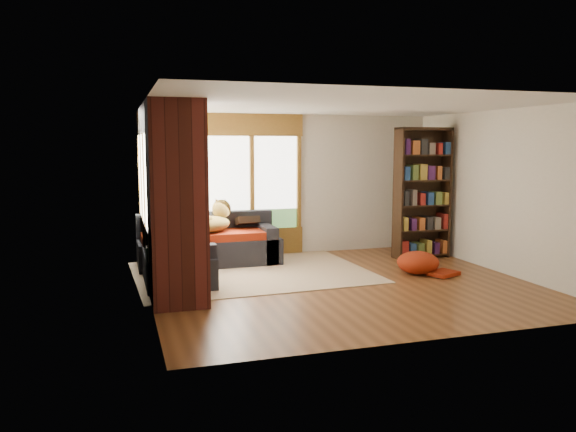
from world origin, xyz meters
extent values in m
plane|color=#593118|center=(0.00, 0.00, 0.00)|extent=(5.50, 5.50, 0.00)
plane|color=white|center=(0.00, 0.00, 2.60)|extent=(5.50, 5.50, 0.00)
cube|color=silver|center=(0.00, 2.50, 1.30)|extent=(5.50, 0.04, 2.60)
cube|color=silver|center=(0.00, -2.50, 1.30)|extent=(5.50, 0.04, 2.60)
cube|color=silver|center=(-2.75, 0.00, 1.30)|extent=(0.04, 5.00, 2.60)
cube|color=silver|center=(2.75, 0.00, 1.30)|extent=(0.04, 5.00, 2.60)
cube|color=olive|center=(-1.20, 2.47, 1.35)|extent=(2.82, 0.10, 1.90)
cube|color=white|center=(-1.20, 2.47, 1.35)|extent=(2.54, 0.09, 1.62)
cube|color=olive|center=(-2.72, 1.20, 1.35)|extent=(0.10, 2.62, 1.90)
cube|color=white|center=(-2.72, 1.20, 1.35)|extent=(0.09, 2.36, 1.62)
cube|color=#84975A|center=(-2.69, 2.03, 1.75)|extent=(0.03, 0.72, 0.90)
cube|color=#471914|center=(-2.40, -0.35, 1.30)|extent=(0.70, 0.70, 2.60)
cube|color=black|center=(-1.65, 2.05, 0.21)|extent=(2.20, 0.90, 0.42)
cube|color=black|center=(-1.65, 2.40, 0.61)|extent=(2.20, 0.20, 0.38)
cube|color=black|center=(-0.65, 2.05, 0.30)|extent=(0.20, 0.90, 0.60)
cube|color=#951E04|center=(-1.75, 1.93, 0.48)|extent=(1.90, 0.66, 0.12)
cube|color=black|center=(-2.30, 1.40, 0.21)|extent=(0.90, 2.20, 0.42)
cube|color=black|center=(-2.65, 1.40, 0.61)|extent=(0.20, 2.20, 0.38)
cube|color=black|center=(-2.30, 0.40, 0.30)|extent=(0.90, 0.20, 0.60)
cube|color=#951E04|center=(-2.18, 1.05, 0.48)|extent=(0.66, 1.20, 0.12)
cube|color=#951E04|center=(-2.18, 2.00, 0.48)|extent=(0.66, 0.66, 0.12)
cube|color=beige|center=(-1.09, 1.12, 0.01)|extent=(3.77, 2.95, 0.01)
cube|color=black|center=(2.62, 1.41, 1.17)|extent=(0.04, 0.34, 2.35)
cube|color=black|center=(1.66, 1.41, 1.17)|extent=(0.04, 0.34, 2.35)
cube|color=black|center=(2.14, 1.57, 1.17)|extent=(1.01, 0.02, 2.35)
cube|color=black|center=(2.14, 1.41, 0.06)|extent=(0.93, 0.32, 0.03)
cube|color=black|center=(2.14, 1.41, 0.51)|extent=(0.93, 0.32, 0.03)
cube|color=black|center=(2.14, 1.41, 0.96)|extent=(0.93, 0.32, 0.03)
cube|color=black|center=(2.14, 1.41, 1.41)|extent=(0.93, 0.32, 0.03)
cube|color=black|center=(2.14, 1.41, 1.86)|extent=(0.93, 0.32, 0.03)
cube|color=black|center=(2.14, 1.41, 2.31)|extent=(0.93, 0.32, 0.03)
cube|color=#726659|center=(2.14, 1.39, 1.17)|extent=(0.89, 0.26, 2.19)
ellipsoid|color=#951E04|center=(1.43, 0.27, 0.19)|extent=(0.88, 0.88, 0.36)
ellipsoid|color=olive|center=(-1.64, 1.79, 0.74)|extent=(0.94, 0.91, 0.27)
sphere|color=olive|center=(-1.41, 1.98, 0.87)|extent=(0.45, 0.45, 0.32)
cone|color=olive|center=(-1.45, 1.94, 1.00)|extent=(0.17, 0.17, 0.14)
ellipsoid|color=#382D1D|center=(-2.35, 1.03, 0.70)|extent=(0.49, 0.71, 0.23)
sphere|color=#382D1D|center=(-2.33, 1.27, 0.81)|extent=(0.30, 0.30, 0.27)
cone|color=#382D1D|center=(-2.33, 1.23, 0.92)|extent=(0.11, 0.11, 0.12)
cube|color=black|center=(-0.95, 2.26, 0.74)|extent=(0.45, 0.12, 0.45)
cube|color=black|center=(-1.55, 2.26, 0.74)|extent=(0.45, 0.12, 0.45)
cube|color=black|center=(-2.48, 1.80, 0.74)|extent=(0.45, 0.12, 0.45)
cube|color=black|center=(-2.48, 0.70, 0.74)|extent=(0.45, 0.12, 0.45)
camera|label=1|loc=(-3.14, -7.49, 2.04)|focal=35.00mm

